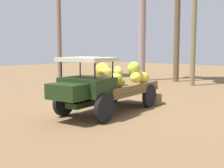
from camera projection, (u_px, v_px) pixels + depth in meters
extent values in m
plane|color=brown|center=(109.00, 110.00, 10.24)|extent=(60.00, 60.00, 0.00)
cube|color=#1D3014|center=(110.00, 97.00, 10.04)|extent=(4.01, 1.20, 0.16)
cylinder|color=black|center=(105.00, 108.00, 8.41)|extent=(0.86, 0.30, 0.85)
cylinder|color=black|center=(64.00, 103.00, 9.31)|extent=(0.86, 0.30, 0.85)
cylinder|color=black|center=(149.00, 96.00, 10.71)|extent=(0.86, 0.30, 0.85)
cylinder|color=black|center=(113.00, 92.00, 11.60)|extent=(0.86, 0.30, 0.85)
cube|color=brown|center=(118.00, 91.00, 10.39)|extent=(3.27, 2.26, 0.10)
cube|color=brown|center=(137.00, 88.00, 9.92)|extent=(2.96, 0.65, 0.22)
cube|color=brown|center=(99.00, 85.00, 10.82)|extent=(2.96, 0.65, 0.22)
cube|color=#1D3014|center=(87.00, 86.00, 8.96)|extent=(1.37, 1.70, 0.55)
cube|color=#1D3014|center=(67.00, 92.00, 8.22)|extent=(0.89, 1.18, 0.44)
cylinder|color=black|center=(95.00, 70.00, 8.17)|extent=(0.04, 0.04, 0.55)
cylinder|color=black|center=(61.00, 68.00, 8.89)|extent=(0.04, 0.04, 0.55)
cylinder|color=black|center=(113.00, 68.00, 8.89)|extent=(0.04, 0.04, 0.55)
cylinder|color=black|center=(80.00, 67.00, 9.62)|extent=(0.04, 0.04, 0.55)
cube|color=beige|center=(87.00, 59.00, 8.86)|extent=(1.49, 1.73, 0.12)
ellipsoid|color=yellow|center=(102.00, 70.00, 9.94)|extent=(0.70, 0.73, 0.60)
ellipsoid|color=gold|center=(96.00, 82.00, 9.49)|extent=(0.59, 0.55, 0.55)
ellipsoid|color=gold|center=(116.00, 79.00, 10.24)|extent=(0.59, 0.50, 0.45)
ellipsoid|color=yellow|center=(136.00, 78.00, 10.13)|extent=(0.75, 0.68, 0.38)
ellipsoid|color=gold|center=(105.00, 73.00, 9.82)|extent=(0.54, 0.43, 0.41)
ellipsoid|color=gold|center=(112.00, 82.00, 10.34)|extent=(0.65, 0.72, 0.59)
ellipsoid|color=tan|center=(104.00, 75.00, 9.82)|extent=(0.60, 0.61, 0.50)
ellipsoid|color=yellow|center=(111.00, 86.00, 9.54)|extent=(0.72, 0.68, 0.54)
ellipsoid|color=gold|center=(112.00, 79.00, 11.18)|extent=(0.71, 0.71, 0.39)
ellipsoid|color=#C3B04F|center=(91.00, 81.00, 9.69)|extent=(0.62, 0.51, 0.46)
ellipsoid|color=gold|center=(143.00, 78.00, 10.69)|extent=(0.62, 0.52, 0.52)
ellipsoid|color=gold|center=(119.00, 82.00, 10.73)|extent=(0.73, 0.73, 0.48)
ellipsoid|color=#97B735|center=(134.00, 68.00, 10.42)|extent=(0.80, 0.81, 0.62)
ellipsoid|color=#B3CE44|center=(118.00, 71.00, 11.39)|extent=(0.69, 0.69, 0.53)
cylinder|color=#BDB6AA|center=(100.00, 89.00, 12.46)|extent=(0.15, 0.15, 0.85)
cylinder|color=#BDB6AA|center=(97.00, 90.00, 12.23)|extent=(0.15, 0.15, 0.85)
cube|color=#495B6B|center=(99.00, 72.00, 12.26)|extent=(0.46, 0.36, 0.64)
cylinder|color=#495B6B|center=(102.00, 70.00, 12.29)|extent=(0.39, 0.29, 0.10)
cylinder|color=#495B6B|center=(100.00, 70.00, 12.11)|extent=(0.22, 0.41, 0.10)
sphere|color=tan|center=(99.00, 62.00, 12.21)|extent=(0.22, 0.22, 0.22)
cylinder|color=olive|center=(99.00, 60.00, 12.20)|extent=(0.34, 0.34, 0.02)
cylinder|color=olive|center=(99.00, 59.00, 12.19)|extent=(0.20, 0.20, 0.10)
cube|color=olive|center=(154.00, 98.00, 11.41)|extent=(0.76, 0.76, 0.41)
cylinder|color=olive|center=(194.00, 20.00, 16.79)|extent=(0.29, 0.29, 7.58)
cylinder|color=#7B665A|center=(59.00, 10.00, 21.35)|extent=(0.32, 0.32, 9.94)
cylinder|color=gray|center=(142.00, 8.00, 19.45)|extent=(0.51, 0.51, 9.74)
cylinder|color=brown|center=(177.00, 18.00, 18.96)|extent=(0.37, 0.37, 8.20)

